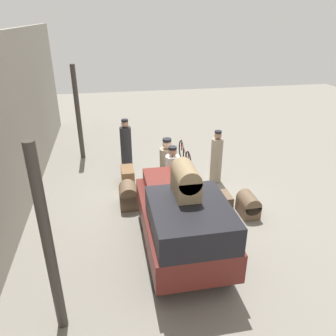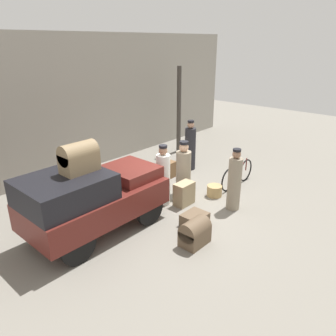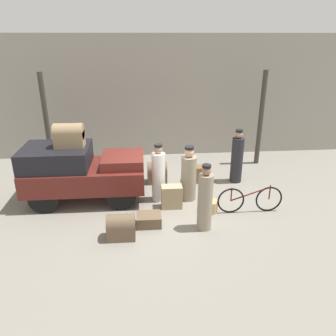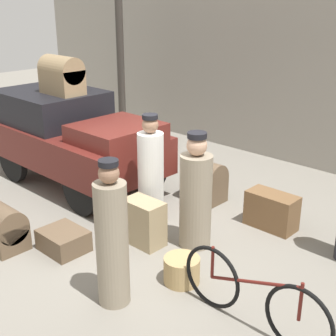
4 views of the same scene
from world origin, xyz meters
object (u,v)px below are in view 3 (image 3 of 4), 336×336
Objects in this scene: porter_with_bicycle at (158,175)px; trunk_large_brown at (172,197)px; porter_standing_middle at (237,158)px; conductor_in_dark_uniform at (189,176)px; trunk_wicker_pale at (149,220)px; suitcase_tan_flat at (198,174)px; porter_carrying_trunk at (205,200)px; trunk_on_truck_roof at (69,135)px; truck at (81,170)px; trunk_barrel_dark at (157,172)px; bicycle at (250,200)px; suitcase_small_leather at (121,227)px; wicker_basket at (210,206)px.

trunk_large_brown is at bearing -54.75° from porter_with_bicycle.
porter_standing_middle is 2.03m from conductor_in_dark_uniform.
porter_standing_middle is at bearing 39.98° from trunk_wicker_pale.
conductor_in_dark_uniform is 2.17× the size of suitcase_tan_flat.
trunk_on_truck_roof is at bearing 151.93° from porter_carrying_trunk.
porter_carrying_trunk reaches higher than truck.
trunk_barrel_dark is 0.88× the size of trunk_on_truck_roof.
bicycle is 2.31m from suitcase_tan_flat.
porter_standing_middle is at bearing 39.51° from suitcase_small_leather.
conductor_in_dark_uniform is 0.81m from trunk_large_brown.
porter_carrying_trunk is 1.60m from conductor_in_dark_uniform.
trunk_on_truck_roof reaches higher than porter_with_bicycle.
porter_with_bicycle reaches higher than conductor_in_dark_uniform.
suitcase_tan_flat is (-1.22, 0.07, -0.53)m from porter_standing_middle.
truck is at bearing 150.45° from porter_carrying_trunk.
truck is at bearing 166.00° from bicycle.
trunk_wicker_pale is at bearing -171.14° from bicycle.
trunk_large_brown is (1.31, 1.37, 0.03)m from suitcase_small_leather.
wicker_basket reaches higher than trunk_wicker_pale.
porter_standing_middle is 2.76m from trunk_large_brown.
truck is 4.74m from bicycle.
suitcase_tan_flat is 0.95× the size of trunk_on_truck_roof.
wicker_basket is at bearing -123.32° from porter_standing_middle.
truck reaches higher than wicker_basket.
wicker_basket is 0.27× the size of conductor_in_dark_uniform.
trunk_on_truck_roof reaches higher than trunk_wicker_pale.
trunk_large_brown is (-0.99, 0.33, 0.16)m from wicker_basket.
porter_standing_middle is at bearing 10.26° from truck.
truck is at bearing -155.53° from trunk_barrel_dark.
trunk_wicker_pale is at bearing -161.97° from wicker_basket.
trunk_on_truck_roof reaches higher than bicycle.
trunk_wicker_pale is at bearing -126.97° from trunk_large_brown.
porter_carrying_trunk is 2.28× the size of suitcase_tan_flat.
trunk_on_truck_roof is (-4.95, -0.86, 1.14)m from porter_standing_middle.
trunk_on_truck_roof reaches higher than suitcase_small_leather.
suitcase_tan_flat is 1.91m from trunk_large_brown.
porter_carrying_trunk is 1.90m from porter_with_bicycle.
porter_standing_middle is 3.09m from porter_carrying_trunk.
conductor_in_dark_uniform is 1.54m from trunk_barrel_dark.
suitcase_small_leather is at bearing -133.76° from trunk_large_brown.
suitcase_tan_flat is at bearing 40.45° from porter_with_bicycle.
trunk_large_brown is at bearing 121.58° from porter_carrying_trunk.
trunk_on_truck_roof is (-1.40, 2.06, 1.64)m from suitcase_small_leather.
suitcase_tan_flat is at bearing 83.33° from porter_carrying_trunk.
porter_with_bicycle reaches higher than porter_carrying_trunk.
suitcase_tan_flat is at bearing 13.92° from trunk_on_truck_roof.
truck is 3.06m from conductor_in_dark_uniform.
porter_with_bicycle is 0.73m from trunk_large_brown.
trunk_on_truck_roof is (-2.39, 0.22, 1.16)m from porter_with_bicycle.
porter_standing_middle reaches higher than conductor_in_dark_uniform.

